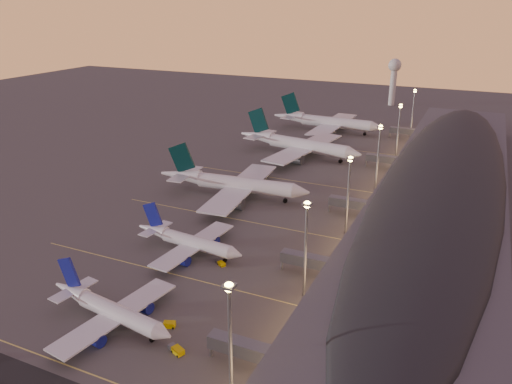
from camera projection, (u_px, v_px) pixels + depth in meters
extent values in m
plane|color=#43403E|center=(183.00, 266.00, 140.89)|extent=(700.00, 700.00, 0.00)
cylinder|color=silver|center=(119.00, 314.00, 113.29)|extent=(23.59, 7.20, 3.96)
cone|color=silver|center=(164.00, 334.00, 106.47)|extent=(4.27, 4.45, 3.96)
cone|color=silver|center=(71.00, 290.00, 121.64)|extent=(10.96, 5.40, 3.96)
cube|color=silver|center=(116.00, 315.00, 114.11)|extent=(11.39, 33.97, 0.44)
cylinder|color=navy|center=(142.00, 305.00, 119.96)|extent=(5.62, 3.68, 2.97)
cylinder|color=navy|center=(94.00, 338.00, 108.45)|extent=(5.62, 3.68, 2.97)
cube|color=navy|center=(69.00, 272.00, 119.53)|extent=(7.27, 1.61, 8.59)
cube|color=silver|center=(74.00, 290.00, 120.78)|extent=(5.41, 12.41, 0.28)
cylinder|color=black|center=(152.00, 339.00, 109.34)|extent=(0.36, 0.36, 1.56)
cylinder|color=black|center=(152.00, 340.00, 109.43)|extent=(1.20, 0.84, 1.11)
cylinder|color=black|center=(124.00, 315.00, 117.40)|extent=(0.36, 0.36, 1.56)
cylinder|color=black|center=(124.00, 316.00, 117.48)|extent=(1.20, 0.84, 1.11)
cylinder|color=black|center=(106.00, 328.00, 113.05)|extent=(0.36, 0.36, 1.56)
cylinder|color=black|center=(106.00, 328.00, 113.13)|extent=(1.20, 0.84, 1.11)
cylinder|color=silver|center=(197.00, 243.00, 146.26)|extent=(23.47, 6.07, 3.95)
cone|color=silver|center=(236.00, 254.00, 139.98)|extent=(4.09, 4.28, 3.95)
cone|color=silver|center=(153.00, 229.00, 153.93)|extent=(10.80, 4.90, 3.95)
cube|color=silver|center=(194.00, 245.00, 147.03)|extent=(9.78, 33.75, 0.43)
cylinder|color=navy|center=(210.00, 240.00, 153.08)|extent=(5.49, 3.43, 2.96)
cylinder|color=navy|center=(181.00, 260.00, 141.24)|extent=(5.49, 3.43, 2.96)
cube|color=navy|center=(153.00, 215.00, 151.85)|extent=(7.26, 1.26, 8.57)
cube|color=silver|center=(156.00, 229.00, 153.12)|extent=(4.83, 12.27, 0.28)
cylinder|color=black|center=(225.00, 260.00, 142.71)|extent=(0.34, 0.34, 1.56)
cylinder|color=black|center=(225.00, 260.00, 142.79)|extent=(1.17, 0.79, 1.11)
cylinder|color=black|center=(198.00, 246.00, 150.36)|extent=(0.34, 0.34, 1.56)
cylinder|color=black|center=(198.00, 247.00, 150.44)|extent=(1.17, 0.79, 1.11)
cylinder|color=black|center=(187.00, 254.00, 145.88)|extent=(0.34, 0.34, 1.56)
cylinder|color=black|center=(187.00, 255.00, 145.97)|extent=(1.17, 0.79, 1.11)
cylinder|color=silver|center=(245.00, 185.00, 187.99)|extent=(37.83, 8.93, 5.67)
cone|color=silver|center=(301.00, 192.00, 181.17)|extent=(6.52, 6.17, 5.67)
cone|color=silver|center=(181.00, 175.00, 196.26)|extent=(17.36, 7.13, 5.67)
cube|color=silver|center=(241.00, 187.00, 188.92)|extent=(15.64, 55.52, 0.62)
cylinder|color=#5B5E63|center=(255.00, 182.00, 199.82)|extent=(8.80, 4.98, 4.25)
cylinder|color=#5B5E63|center=(232.00, 203.00, 178.63)|extent=(8.80, 4.98, 4.25)
cube|color=#072828|center=(182.00, 158.00, 193.37)|extent=(11.21, 1.83, 12.58)
cube|color=silver|center=(185.00, 174.00, 195.31)|extent=(7.75, 20.17, 0.40)
cylinder|color=black|center=(285.00, 200.00, 184.49)|extent=(0.49, 0.49, 2.27)
cylinder|color=black|center=(285.00, 201.00, 184.61)|extent=(1.67, 1.13, 1.59)
cylinder|color=black|center=(242.00, 190.00, 193.85)|extent=(0.49, 0.49, 2.27)
cylinder|color=black|center=(242.00, 191.00, 193.97)|extent=(1.67, 1.13, 1.59)
cylinder|color=black|center=(234.00, 197.00, 186.88)|extent=(0.49, 0.49, 2.27)
cylinder|color=black|center=(234.00, 198.00, 187.00)|extent=(1.67, 1.13, 1.59)
cylinder|color=silver|center=(308.00, 146.00, 236.96)|extent=(40.86, 12.31, 6.11)
cone|color=silver|center=(354.00, 154.00, 224.84)|extent=(7.39, 7.05, 6.11)
cone|color=silver|center=(257.00, 136.00, 251.82)|extent=(18.97, 8.87, 6.11)
cube|color=silver|center=(305.00, 147.00, 238.35)|extent=(20.76, 60.16, 0.67)
cylinder|color=#5B5E63|center=(319.00, 146.00, 248.52)|extent=(9.72, 5.94, 4.58)
cylinder|color=#5B5E63|center=(293.00, 159.00, 228.31)|extent=(9.72, 5.94, 4.58)
cube|color=#072828|center=(258.00, 121.00, 248.52)|extent=(12.05, 2.78, 13.56)
cube|color=silver|center=(261.00, 135.00, 250.35)|extent=(9.74, 22.02, 0.43)
cylinder|color=black|center=(341.00, 160.00, 229.73)|extent=(0.56, 0.56, 2.44)
cylinder|color=black|center=(340.00, 161.00, 229.86)|extent=(1.86, 1.32, 1.71)
cylinder|color=black|center=(306.00, 151.00, 243.50)|extent=(0.56, 0.56, 2.44)
cylinder|color=black|center=(306.00, 152.00, 243.63)|extent=(1.86, 1.32, 1.71)
cylinder|color=black|center=(298.00, 156.00, 236.85)|extent=(0.56, 0.56, 2.44)
cylinder|color=black|center=(298.00, 156.00, 236.98)|extent=(1.86, 1.32, 1.71)
cylinder|color=silver|center=(336.00, 123.00, 282.08)|extent=(40.16, 7.23, 6.05)
cone|color=silver|center=(377.00, 127.00, 272.46)|extent=(6.63, 6.24, 6.05)
cone|color=silver|center=(289.00, 117.00, 293.84)|extent=(18.24, 6.58, 6.05)
cube|color=silver|center=(333.00, 124.00, 283.26)|extent=(13.33, 58.79, 0.67)
cylinder|color=#5B5E63|center=(341.00, 123.00, 294.22)|extent=(9.16, 4.80, 4.54)
cylinder|color=#5B5E63|center=(327.00, 133.00, 272.70)|extent=(9.16, 4.80, 4.54)
cube|color=#072828|center=(291.00, 103.00, 290.66)|extent=(11.95, 1.26, 13.42)
cube|color=silver|center=(292.00, 115.00, 292.60)|extent=(7.07, 21.23, 0.42)
cylinder|color=black|center=(365.00, 133.00, 276.64)|extent=(0.50, 0.50, 2.42)
cylinder|color=black|center=(365.00, 134.00, 276.77)|extent=(1.72, 1.11, 1.69)
cylinder|color=black|center=(333.00, 128.00, 288.48)|extent=(0.50, 0.50, 2.42)
cylinder|color=black|center=(333.00, 129.00, 288.61)|extent=(1.72, 1.11, 1.69)
cylinder|color=black|center=(328.00, 131.00, 281.40)|extent=(0.50, 0.50, 2.42)
cylinder|color=black|center=(328.00, 132.00, 281.53)|extent=(1.72, 1.11, 1.69)
cube|color=#4C4C51|center=(443.00, 195.00, 176.10)|extent=(40.00, 255.00, 12.00)
ellipsoid|color=black|center=(445.00, 179.00, 173.95)|extent=(39.00, 253.00, 10.92)
cube|color=#F9B067|center=(385.00, 189.00, 184.32)|extent=(0.40, 244.80, 8.00)
cube|color=#5B5E63|center=(245.00, 348.00, 100.59)|extent=(16.00, 3.20, 3.00)
cylinder|color=gray|center=(211.00, 347.00, 104.53)|extent=(0.70, 0.70, 4.40)
cube|color=#5B5E63|center=(310.00, 261.00, 134.52)|extent=(16.00, 3.20, 3.00)
cylinder|color=gray|center=(282.00, 262.00, 138.46)|extent=(0.70, 0.70, 4.40)
cube|color=#5B5E63|center=(352.00, 203.00, 172.69)|extent=(16.00, 3.20, 3.00)
cylinder|color=gray|center=(329.00, 206.00, 176.64)|extent=(0.70, 0.70, 4.40)
cube|color=#5B5E63|center=(384.00, 159.00, 221.04)|extent=(16.00, 3.20, 3.00)
cylinder|color=gray|center=(366.00, 161.00, 224.98)|extent=(0.70, 0.70, 4.40)
cube|color=#5B5E63|center=(405.00, 131.00, 268.55)|extent=(16.00, 3.20, 3.00)
cylinder|color=gray|center=(390.00, 133.00, 272.49)|extent=(0.70, 0.70, 4.40)
cylinder|color=gray|center=(230.00, 348.00, 88.46)|extent=(0.70, 0.70, 25.00)
cube|color=gray|center=(229.00, 286.00, 83.90)|extent=(2.20, 2.20, 0.50)
sphere|color=#FFCD51|center=(229.00, 287.00, 83.97)|extent=(1.80, 1.80, 1.80)
cylinder|color=gray|center=(305.00, 252.00, 122.39)|extent=(0.70, 0.70, 25.00)
cube|color=gray|center=(307.00, 204.00, 117.83)|extent=(2.20, 2.20, 0.50)
sphere|color=#FFCD51|center=(307.00, 205.00, 117.90)|extent=(1.80, 1.80, 1.80)
cylinder|color=gray|center=(348.00, 197.00, 156.32)|extent=(0.70, 0.70, 25.00)
cube|color=gray|center=(351.00, 158.00, 151.76)|extent=(2.20, 2.20, 0.50)
sphere|color=#FFCD51|center=(350.00, 159.00, 151.83)|extent=(1.80, 1.80, 1.80)
cylinder|color=gray|center=(378.00, 158.00, 194.49)|extent=(0.70, 0.70, 25.00)
cube|color=gray|center=(381.00, 127.00, 189.93)|extent=(2.20, 2.20, 0.50)
sphere|color=#FFCD51|center=(381.00, 127.00, 190.00)|extent=(1.80, 1.80, 1.80)
cylinder|color=gray|center=(398.00, 133.00, 232.66)|extent=(0.70, 0.70, 25.00)
cube|color=gray|center=(401.00, 106.00, 228.10)|extent=(2.20, 2.20, 0.50)
sphere|color=#FFCD51|center=(401.00, 106.00, 228.17)|extent=(1.80, 1.80, 1.80)
cylinder|color=gray|center=(412.00, 114.00, 270.83)|extent=(0.70, 0.70, 25.00)
cube|color=gray|center=(415.00, 90.00, 266.27)|extent=(2.20, 2.20, 0.50)
sphere|color=#FFCD51|center=(415.00, 91.00, 266.34)|extent=(1.80, 1.80, 1.80)
cylinder|color=silver|center=(393.00, 87.00, 352.88)|extent=(4.40, 4.40, 26.00)
sphere|color=silver|center=(395.00, 65.00, 347.49)|extent=(9.00, 9.00, 9.00)
cube|color=#D8C659|center=(65.00, 364.00, 102.72)|extent=(90.00, 0.36, 0.00)
cube|color=#D8C659|center=(173.00, 274.00, 136.65)|extent=(90.00, 0.36, 0.00)
cube|color=#D8C659|center=(239.00, 220.00, 170.58)|extent=(90.00, 0.36, 0.00)
cube|color=#D8C659|center=(286.00, 180.00, 208.75)|extent=(90.00, 0.36, 0.00)
cube|color=#D8C659|center=(326.00, 147.00, 255.40)|extent=(90.00, 0.36, 0.00)
cube|color=#D7B501|center=(178.00, 351.00, 105.83)|extent=(3.21, 2.66, 1.26)
cube|color=#5B5E63|center=(173.00, 347.00, 107.32)|extent=(2.06, 2.00, 0.92)
cylinder|color=black|center=(184.00, 353.00, 105.80)|extent=(0.55, 0.39, 0.50)
cylinder|color=black|center=(177.00, 356.00, 104.72)|extent=(0.55, 0.39, 0.50)
cylinder|color=black|center=(179.00, 348.00, 107.22)|extent=(0.55, 0.39, 0.50)
cylinder|color=black|center=(172.00, 352.00, 106.14)|extent=(0.55, 0.39, 0.50)
cube|color=#D7B501|center=(169.00, 324.00, 114.39)|extent=(3.14, 2.53, 1.25)
cube|color=#5B5E63|center=(161.00, 325.00, 114.60)|extent=(2.00, 1.93, 0.91)
cylinder|color=black|center=(175.00, 324.00, 115.25)|extent=(0.54, 0.36, 0.50)
cylinder|color=black|center=(173.00, 328.00, 113.67)|extent=(0.54, 0.36, 0.50)
cylinder|color=black|center=(166.00, 323.00, 115.39)|extent=(0.54, 0.36, 0.50)
cylinder|color=black|center=(164.00, 328.00, 113.81)|extent=(0.54, 0.36, 0.50)
cube|color=#D7B501|center=(222.00, 264.00, 140.97)|extent=(2.70, 2.39, 1.05)
cube|color=#5B5E63|center=(218.00, 262.00, 142.33)|extent=(1.78, 1.74, 0.76)
cylinder|color=black|center=(225.00, 265.00, 140.81)|extent=(0.45, 0.36, 0.42)
cylinder|color=black|center=(221.00, 267.00, 140.04)|extent=(0.45, 0.36, 0.42)
cylinder|color=black|center=(222.00, 263.00, 142.12)|extent=(0.45, 0.36, 0.42)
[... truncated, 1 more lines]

